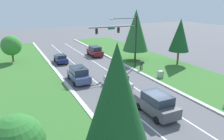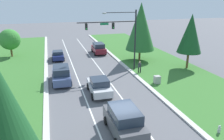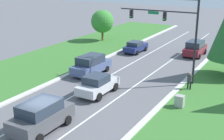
% 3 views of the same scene
% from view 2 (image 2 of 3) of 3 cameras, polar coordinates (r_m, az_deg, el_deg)
% --- Properties ---
extents(ground_plane, '(160.00, 160.00, 0.00)m').
position_cam_2_polar(ground_plane, '(17.58, 2.62, -15.42)').
color(ground_plane, '#5B5B60').
extents(curb_strip_right, '(0.50, 90.00, 0.15)m').
position_cam_2_polar(curb_strip_right, '(19.84, 18.64, -11.95)').
color(curb_strip_right, beige).
rests_on(curb_strip_right, ground_plane).
extents(lane_stripe_inner_left, '(0.14, 81.00, 0.01)m').
position_cam_2_polar(lane_stripe_inner_left, '(17.18, -3.32, -16.33)').
color(lane_stripe_inner_left, white).
rests_on(lane_stripe_inner_left, ground_plane).
extents(lane_stripe_inner_right, '(0.14, 81.00, 0.01)m').
position_cam_2_polar(lane_stripe_inner_right, '(18.15, 8.19, -14.40)').
color(lane_stripe_inner_right, white).
rests_on(lane_stripe_inner_right, ground_plane).
extents(traffic_signal_mast, '(7.92, 0.41, 8.29)m').
position_cam_2_polar(traffic_signal_mast, '(29.22, 2.06, 9.99)').
color(traffic_signal_mast, black).
rests_on(traffic_signal_mast, ground_plane).
extents(navy_sedan, '(2.02, 4.18, 1.51)m').
position_cam_2_polar(navy_sedan, '(37.12, -13.93, 3.80)').
color(navy_sedan, navy).
rests_on(navy_sedan, ground_plane).
extents(graphite_suv, '(2.29, 4.76, 2.12)m').
position_cam_2_polar(graphite_suv, '(16.70, 3.19, -13.02)').
color(graphite_suv, '#4C4C51').
rests_on(graphite_suv, ground_plane).
extents(burgundy_suv, '(2.19, 4.55, 1.93)m').
position_cam_2_polar(burgundy_suv, '(40.11, -3.52, 5.70)').
color(burgundy_suv, maroon).
rests_on(burgundy_suv, ground_plane).
extents(slate_blue_suv, '(2.34, 4.98, 2.02)m').
position_cam_2_polar(slate_blue_suv, '(26.84, -13.11, -1.15)').
color(slate_blue_suv, '#475684').
rests_on(slate_blue_suv, ground_plane).
extents(silver_sedan, '(2.17, 4.49, 1.80)m').
position_cam_2_polar(silver_sedan, '(23.15, -3.37, -4.17)').
color(silver_sedan, silver).
rests_on(silver_sedan, ground_plane).
extents(utility_cabinet, '(0.70, 0.60, 1.03)m').
position_cam_2_polar(utility_cabinet, '(26.36, 11.69, -2.57)').
color(utility_cabinet, '#9E9E99').
rests_on(utility_cabinet, ground_plane).
extents(pedestrian, '(0.43, 0.32, 1.69)m').
position_cam_2_polar(pedestrian, '(29.62, 7.22, 0.89)').
color(pedestrian, black).
rests_on(pedestrian, ground_plane).
extents(fire_hydrant, '(0.34, 0.20, 0.70)m').
position_cam_2_polar(fire_hydrant, '(18.84, 26.21, -13.77)').
color(fire_hydrant, '#B7B7BC').
rests_on(fire_hydrant, ground_plane).
extents(conifer_near_right_tree, '(3.35, 3.35, 7.73)m').
position_cam_2_polar(conifer_near_right_tree, '(32.44, 19.83, 8.92)').
color(conifer_near_right_tree, brown).
rests_on(conifer_near_right_tree, ground_plane).
extents(conifer_far_right_tree, '(4.54, 4.54, 9.13)m').
position_cam_2_polar(conifer_far_right_tree, '(34.77, 7.50, 11.17)').
color(conifer_far_right_tree, brown).
rests_on(conifer_far_right_tree, ground_plane).
extents(oak_far_left_tree, '(3.49, 3.49, 4.78)m').
position_cam_2_polar(oak_far_left_tree, '(41.05, -25.16, 7.22)').
color(oak_far_left_tree, brown).
rests_on(oak_far_left_tree, ground_plane).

